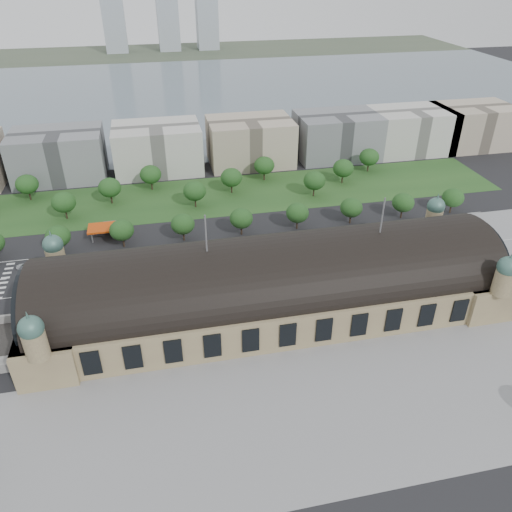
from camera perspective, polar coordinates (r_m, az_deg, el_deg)
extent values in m
plane|color=black|center=(165.79, 1.74, -6.26)|extent=(900.00, 900.00, 0.00)
cube|color=tan|center=(162.17, 1.77, -4.59)|extent=(150.00, 40.00, 12.00)
cube|color=tan|center=(162.72, -22.02, -7.17)|extent=(16.00, 43.00, 12.00)
cube|color=tan|center=(187.34, 22.13, -1.72)|extent=(16.00, 43.00, 12.00)
cylinder|color=black|center=(158.70, 1.81, -2.84)|extent=(144.00, 37.60, 37.60)
cylinder|color=black|center=(159.57, -24.69, -5.09)|extent=(1.20, 32.00, 32.00)
cylinder|color=black|center=(186.69, 24.16, 0.56)|extent=(1.20, 32.00, 32.00)
cylinder|color=tan|center=(174.43, -21.84, -0.34)|extent=(6.00, 6.00, 8.00)
sphere|color=#41695F|center=(171.79, -22.20, 1.22)|extent=(6.40, 6.40, 6.40)
cone|color=#41695F|center=(169.95, -22.47, 2.38)|extent=(1.00, 1.00, 2.50)
cylinder|color=tan|center=(197.60, 19.61, 3.96)|extent=(6.00, 6.00, 8.00)
sphere|color=#41695F|center=(195.27, 19.89, 5.39)|extent=(6.40, 6.40, 6.40)
cone|color=#41695F|center=(193.66, 20.11, 6.45)|extent=(1.00, 1.00, 2.50)
cylinder|color=tan|center=(140.63, -23.86, -9.24)|extent=(6.00, 6.00, 8.00)
sphere|color=#41695F|center=(137.34, -24.35, -7.49)|extent=(6.40, 6.40, 6.40)
cone|color=#41695F|center=(135.04, -24.72, -6.17)|extent=(1.00, 1.00, 2.50)
cylinder|color=tan|center=(168.51, 26.43, -2.69)|extent=(6.00, 6.00, 8.00)
sphere|color=#41695F|center=(165.78, 26.87, -1.12)|extent=(6.40, 6.40, 6.40)
cone|color=#41695F|center=(163.87, 27.20, 0.06)|extent=(1.00, 1.00, 2.50)
cylinder|color=#59595B|center=(145.51, -5.75, 2.57)|extent=(0.50, 0.50, 12.00)
cylinder|color=#59595B|center=(159.80, 14.26, 4.51)|extent=(0.50, 0.50, 12.00)
cube|color=gray|center=(137.88, 10.45, -16.69)|extent=(190.00, 48.00, 0.12)
cube|color=black|center=(194.11, -6.65, -0.22)|extent=(260.00, 26.00, 0.10)
cube|color=#234B1E|center=(242.84, -6.92, 6.63)|extent=(300.00, 45.00, 0.10)
cube|color=#C7400B|center=(213.54, -16.83, 3.15)|extent=(14.00, 9.00, 0.70)
cube|color=#59595B|center=(220.06, -16.12, 3.23)|extent=(7.00, 5.00, 3.20)
cylinder|color=#59595B|center=(218.16, -18.12, 2.80)|extent=(0.50, 0.50, 4.40)
cylinder|color=#59595B|center=(217.00, -15.25, 3.13)|extent=(0.50, 0.50, 4.40)
cylinder|color=#59595B|center=(212.55, -18.22, 1.98)|extent=(0.50, 0.50, 4.40)
cylinder|color=#59595B|center=(211.36, -15.29, 2.32)|extent=(0.50, 0.50, 4.40)
cube|color=slate|center=(438.00, -7.89, 17.95)|extent=(700.00, 320.00, 0.08)
cube|color=#44513D|center=(633.83, -9.69, 22.02)|extent=(700.00, 120.00, 0.14)
cube|color=#9EA8B2|center=(638.38, -16.03, 25.05)|extent=(24.00, 24.00, 80.00)
cube|color=#9EA8B2|center=(638.35, -10.13, 25.92)|extent=(24.00, 24.00, 85.00)
cube|color=#9EA8B2|center=(642.67, -5.65, 25.80)|extent=(24.00, 24.00, 75.00)
cube|color=gray|center=(279.01, -21.61, 10.67)|extent=(45.00, 32.00, 24.00)
cube|color=beige|center=(274.89, -11.17, 12.00)|extent=(45.00, 32.00, 24.00)
cube|color=#B8A891|center=(279.78, -0.67, 12.94)|extent=(45.00, 32.00, 24.00)
cube|color=gray|center=(293.25, 9.22, 13.43)|extent=(45.00, 32.00, 24.00)
cube|color=beige|center=(311.79, 17.22, 13.55)|extent=(45.00, 32.00, 24.00)
cube|color=#B8A891|center=(332.55, 23.48, 13.46)|extent=(45.00, 32.00, 24.00)
cylinder|color=#2D2116|center=(209.40, -21.42, 0.84)|extent=(0.70, 0.70, 4.32)
ellipsoid|color=#174117|center=(206.94, -21.70, 2.10)|extent=(9.60, 9.60, 8.16)
cylinder|color=#2D2116|center=(206.19, -14.90, 1.59)|extent=(0.70, 0.70, 4.32)
ellipsoid|color=#174117|center=(203.69, -15.10, 2.87)|extent=(9.60, 9.60, 8.16)
cylinder|color=#2D2116|center=(205.74, -8.26, 2.33)|extent=(0.70, 0.70, 4.32)
ellipsoid|color=#174117|center=(203.23, -8.37, 3.62)|extent=(9.60, 9.60, 8.16)
cylinder|color=#2D2116|center=(208.08, -1.67, 3.02)|extent=(0.70, 0.70, 4.32)
ellipsoid|color=#174117|center=(205.60, -1.69, 4.32)|extent=(9.60, 9.60, 8.16)
cylinder|color=#2D2116|center=(213.11, 4.70, 3.66)|extent=(0.70, 0.70, 4.32)
ellipsoid|color=#174117|center=(210.69, 4.76, 4.93)|extent=(9.60, 9.60, 8.16)
cylinder|color=#2D2116|center=(220.65, 10.71, 4.22)|extent=(0.70, 0.70, 4.32)
ellipsoid|color=#174117|center=(218.32, 10.84, 5.45)|extent=(9.60, 9.60, 8.16)
cylinder|color=#2D2116|center=(230.46, 16.27, 4.70)|extent=(0.70, 0.70, 4.32)
ellipsoid|color=#174117|center=(228.22, 16.47, 5.87)|extent=(9.60, 9.60, 8.16)
cylinder|color=#2D2116|center=(242.25, 21.35, 5.09)|extent=(0.70, 0.70, 4.32)
ellipsoid|color=#174117|center=(240.13, 21.59, 6.21)|extent=(9.60, 9.60, 8.16)
cylinder|color=#2D2116|center=(261.03, -24.43, 6.33)|extent=(0.70, 0.70, 4.68)
ellipsoid|color=#174117|center=(258.90, -24.71, 7.47)|extent=(10.40, 10.40, 8.84)
cylinder|color=#2D2116|center=(235.75, -20.86, 4.51)|extent=(0.70, 0.70, 4.68)
ellipsoid|color=#174117|center=(233.40, -21.13, 5.76)|extent=(10.40, 10.40, 8.84)
cylinder|color=#2D2116|center=(244.06, -16.19, 6.30)|extent=(0.70, 0.70, 4.68)
ellipsoid|color=#174117|center=(241.79, -16.39, 7.52)|extent=(10.40, 10.40, 8.84)
cylinder|color=#2D2116|center=(254.10, -11.82, 7.92)|extent=(0.70, 0.70, 4.68)
ellipsoid|color=#174117|center=(251.91, -11.96, 9.11)|extent=(10.40, 10.40, 8.84)
cylinder|color=#2D2116|center=(232.75, -6.94, 6.11)|extent=(0.70, 0.70, 4.68)
ellipsoid|color=#174117|center=(230.36, -7.03, 7.40)|extent=(10.40, 10.40, 8.84)
cylinder|color=#2D2116|center=(245.61, -2.80, 7.73)|extent=(0.70, 0.70, 4.68)
ellipsoid|color=#174117|center=(243.35, -2.83, 8.96)|extent=(10.40, 10.40, 8.84)
cylinder|color=#2D2116|center=(259.79, 0.94, 9.14)|extent=(0.70, 0.70, 4.68)
ellipsoid|color=#174117|center=(257.65, 0.95, 10.32)|extent=(10.40, 10.40, 8.84)
cylinder|color=#2D2116|center=(243.44, 6.61, 7.32)|extent=(0.70, 0.70, 4.68)
ellipsoid|color=#174117|center=(241.16, 6.69, 8.56)|extent=(10.40, 10.40, 8.84)
cylinder|color=#2D2116|center=(259.97, 9.83, 8.69)|extent=(0.70, 0.70, 4.68)
ellipsoid|color=#174117|center=(257.83, 9.94, 9.86)|extent=(10.40, 10.40, 8.84)
cylinder|color=#2D2116|center=(277.33, 12.67, 9.87)|extent=(0.70, 0.70, 4.68)
ellipsoid|color=#174117|center=(275.33, 12.81, 10.97)|extent=(10.40, 10.40, 8.84)
imported|color=gray|center=(205.64, -25.06, -1.08)|extent=(4.81, 1.82, 1.57)
imported|color=black|center=(187.19, -16.77, -2.53)|extent=(6.08, 3.12, 1.64)
imported|color=maroon|center=(199.37, -9.32, 0.75)|extent=(5.75, 2.64, 1.63)
imported|color=#1B264D|center=(193.87, 1.34, 0.18)|extent=(3.75, 1.56, 1.27)
imported|color=#505157|center=(208.56, 8.11, 2.34)|extent=(4.93, 1.76, 1.62)
imported|color=silver|center=(214.10, 19.88, 1.43)|extent=(5.44, 3.00, 1.44)
imported|color=black|center=(184.62, -23.97, -4.69)|extent=(4.74, 3.34, 1.48)
imported|color=maroon|center=(180.33, -16.52, -3.99)|extent=(4.89, 4.52, 1.27)
imported|color=#191D47|center=(182.73, -13.29, -2.93)|extent=(4.94, 3.77, 1.33)
imported|color=#54575C|center=(181.84, -18.94, -4.13)|extent=(3.98, 3.56, 1.31)
imported|color=silver|center=(179.82, -15.21, -3.82)|extent=(4.81, 4.03, 1.55)
imported|color=#95999D|center=(180.04, -15.84, -3.90)|extent=(5.79, 4.44, 1.46)
imported|color=black|center=(181.73, -5.53, -2.34)|extent=(5.01, 3.72, 1.35)
imported|color=#B31C1E|center=(187.51, -6.79, -0.87)|extent=(12.40, 4.06, 3.39)
imported|color=beige|center=(191.10, 6.08, -0.10)|extent=(13.00, 3.09, 3.62)
imported|color=silver|center=(188.32, 2.77, -0.52)|extent=(11.98, 3.18, 3.31)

